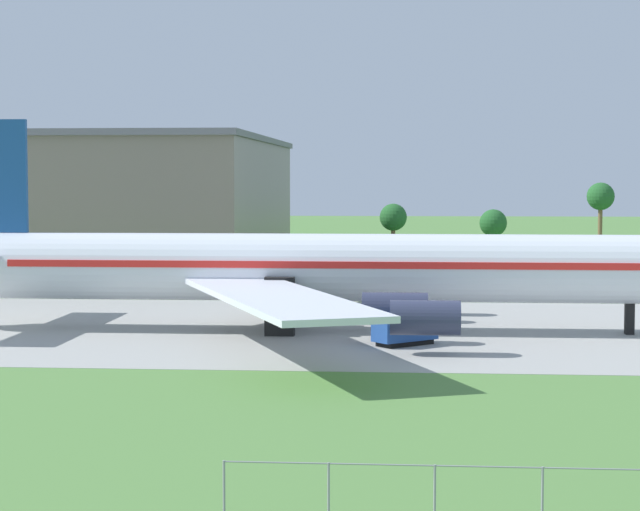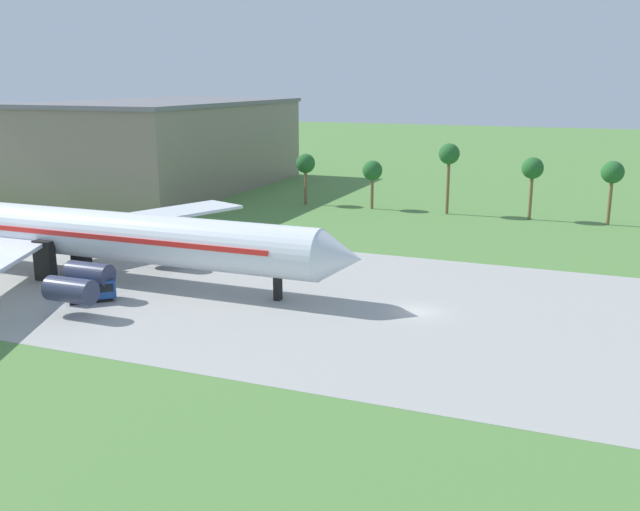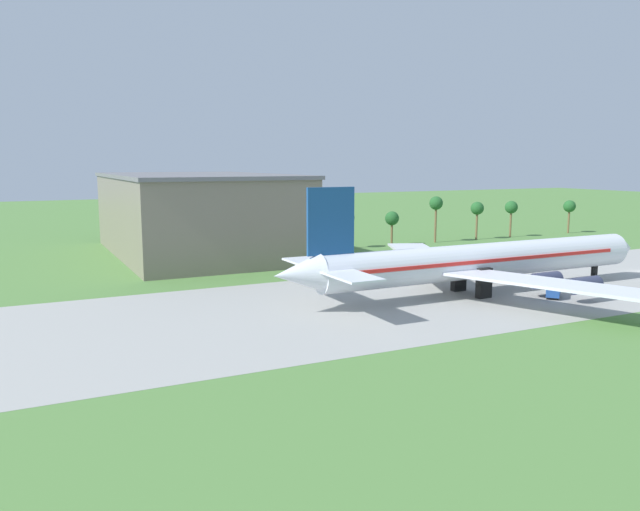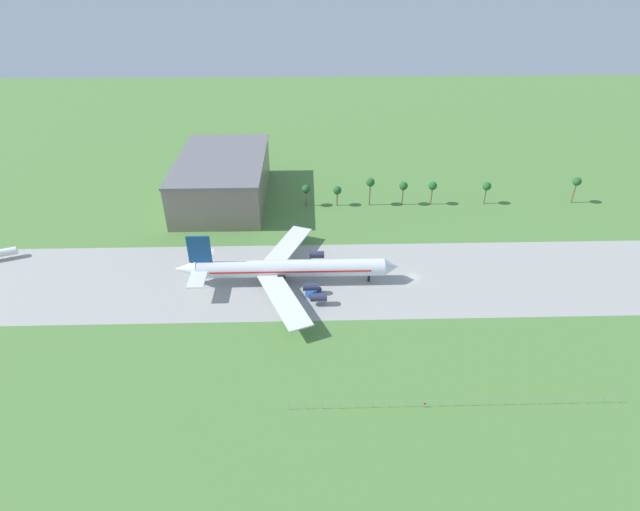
# 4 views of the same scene
# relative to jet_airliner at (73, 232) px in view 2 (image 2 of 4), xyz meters

# --- Properties ---
(ground_plane) EXTENTS (600.00, 600.00, 0.00)m
(ground_plane) POSITION_rel_jet_airliner_xyz_m (41.97, 1.61, -5.32)
(ground_plane) COLOR #517F3D
(taxiway_strip) EXTENTS (320.00, 44.00, 0.02)m
(taxiway_strip) POSITION_rel_jet_airliner_xyz_m (41.97, 1.61, -5.31)
(taxiway_strip) COLOR #9E9E99
(taxiway_strip) RESTS_ON ground_plane
(jet_airliner) EXTENTS (72.49, 60.64, 17.85)m
(jet_airliner) POSITION_rel_jet_airliner_xyz_m (0.00, 0.00, 0.00)
(jet_airliner) COLOR silver
(jet_airliner) RESTS_ON ground_plane
(baggage_tug) EXTENTS (5.19, 4.85, 2.25)m
(baggage_tug) POSITION_rel_jet_airliner_xyz_m (8.65, -7.62, -4.10)
(baggage_tug) COLOR black
(baggage_tug) RESTS_ON ground_plane
(terminal_building) EXTENTS (36.72, 61.20, 18.60)m
(terminal_building) POSITION_rel_jet_airliner_xyz_m (-29.36, 64.85, 3.99)
(terminal_building) COLOR slate
(terminal_building) RESTS_ON ground_plane
(palm_tree_row) EXTENTS (118.07, 3.60, 12.32)m
(palm_tree_row) POSITION_rel_jet_airliner_xyz_m (53.00, 56.60, 3.10)
(palm_tree_row) COLOR brown
(palm_tree_row) RESTS_ON ground_plane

